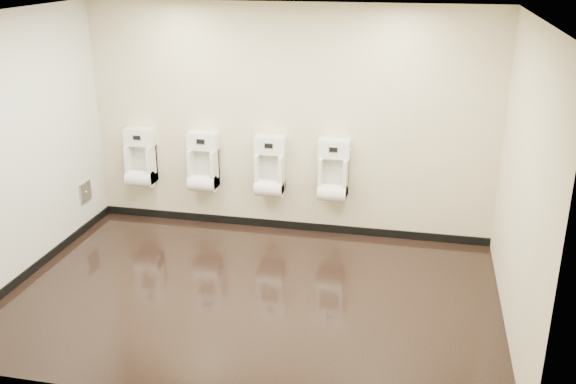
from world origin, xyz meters
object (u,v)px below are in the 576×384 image
urinal_1 (203,166)px  urinal_2 (270,171)px  urinal_3 (333,175)px  urinal_0 (141,162)px  access_panel (85,192)px

urinal_1 → urinal_2: bearing=0.0°
urinal_1 → urinal_2: same height
urinal_3 → urinal_0: bearing=180.0°
urinal_3 → urinal_2: bearing=180.0°
access_panel → urinal_2: bearing=10.4°
access_panel → urinal_2: 2.35m
urinal_2 → urinal_1: bearing=180.0°
urinal_2 → urinal_3: size_ratio=1.00×
access_panel → urinal_1: urinal_1 is taller
access_panel → urinal_2: (2.29, 0.42, 0.31)m
access_panel → urinal_3: (3.07, 0.42, 0.31)m
urinal_0 → urinal_3: same height
urinal_0 → urinal_1: size_ratio=1.00×
access_panel → urinal_1: (1.43, 0.42, 0.31)m
access_panel → urinal_3: bearing=7.8°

